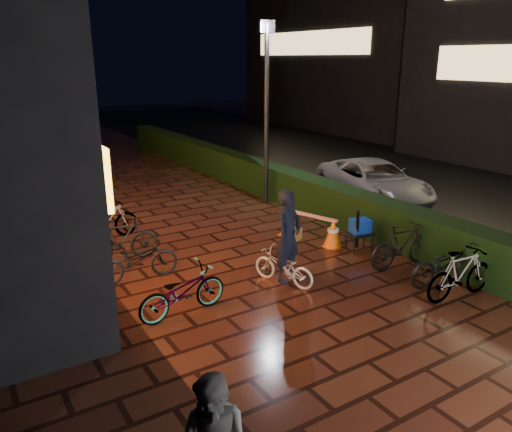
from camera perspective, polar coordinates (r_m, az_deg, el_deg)
ground at (r=9.06m, az=7.78°, el=-10.14°), size 80.00×80.00×0.00m
asphalt_road at (r=18.53m, az=19.46°, el=3.54°), size 11.00×60.00×0.01m
hedge at (r=16.88m, az=-0.89°, el=4.98°), size 0.70×20.00×1.00m
van at (r=15.63m, az=13.35°, el=3.90°), size 2.97×4.72×1.21m
far_buildings at (r=27.51m, az=24.55°, el=20.92°), size 9.08×31.00×14.00m
lamp_post_hedge at (r=14.50m, az=1.20°, el=12.30°), size 0.49×0.14×5.18m
lamp_post_sf at (r=14.48m, az=-23.04°, el=10.30°), size 0.47×0.14×4.89m
cyclist at (r=9.51m, az=3.46°, el=-3.94°), size 0.92×1.40×1.90m
traffic_barrier at (r=11.96m, az=6.20°, el=-1.31°), size 0.87×1.65×0.67m
cart_assembly at (r=11.46m, az=11.78°, el=-1.32°), size 0.70×0.59×1.07m
parked_bikes_storefront at (r=10.41m, az=-13.64°, el=-4.00°), size 1.85×5.04×0.95m
parked_bikes_hedge at (r=10.28m, az=19.82°, el=-4.80°), size 1.94×2.18×0.95m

